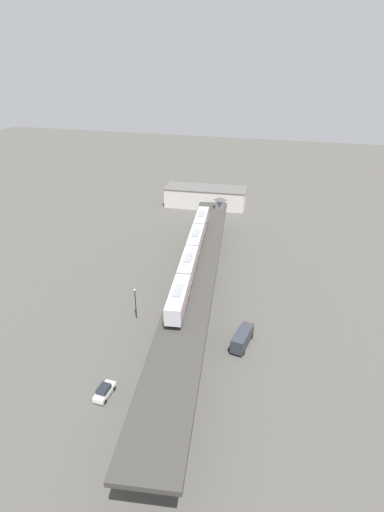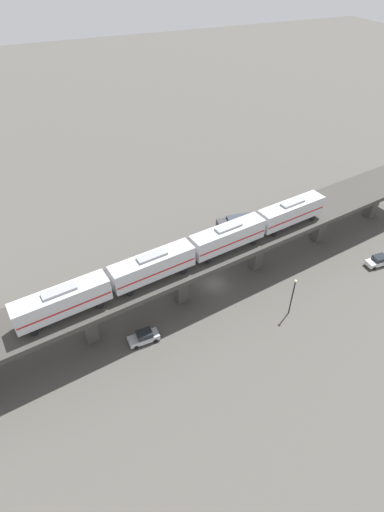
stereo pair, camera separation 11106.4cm
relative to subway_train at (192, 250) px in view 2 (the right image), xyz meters
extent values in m
plane|color=#4C4944|center=(2.18, -5.06, -10.37)|extent=(400.00, 400.00, 0.00)
cube|color=#393733|center=(2.18, -5.06, -2.94)|extent=(22.11, 92.22, 0.80)
cube|color=#47443F|center=(7.96, -43.13, -6.85)|extent=(2.05, 2.05, 7.03)
cube|color=#47443F|center=(5.71, -28.30, -6.85)|extent=(2.05, 2.05, 7.03)
cube|color=#47443F|center=(3.46, -13.47, -6.85)|extent=(2.05, 2.05, 7.03)
cube|color=#47443F|center=(1.21, 1.36, -6.85)|extent=(2.05, 2.05, 7.03)
cube|color=#47443F|center=(-1.04, 16.19, -6.85)|extent=(2.05, 2.05, 7.03)
cube|color=silver|center=(2.84, -18.69, 0.00)|extent=(4.57, 12.28, 3.10)
cube|color=#B21E1E|center=(2.84, -18.69, -0.30)|extent=(4.57, 12.05, 0.24)
cube|color=gray|center=(2.84, -18.69, 1.73)|extent=(2.01, 4.36, 0.36)
cylinder|color=black|center=(2.29, -23.02, -2.12)|extent=(0.34, 0.86, 0.84)
cylinder|color=black|center=(4.64, -22.66, -2.12)|extent=(0.34, 0.86, 0.84)
cylinder|color=black|center=(1.03, -14.71, -2.12)|extent=(0.34, 0.86, 0.84)
cylinder|color=black|center=(3.38, -14.36, -2.12)|extent=(0.34, 0.86, 0.84)
cube|color=silver|center=(0.95, -6.23, 0.00)|extent=(4.57, 12.28, 3.10)
cube|color=#B21E1E|center=(0.95, -6.23, -0.30)|extent=(4.57, 12.05, 0.24)
cube|color=gray|center=(0.95, -6.23, 1.73)|extent=(2.01, 4.36, 0.36)
cylinder|color=black|center=(0.40, -10.56, -2.12)|extent=(0.34, 0.86, 0.84)
cylinder|color=black|center=(2.75, -10.20, -2.12)|extent=(0.34, 0.86, 0.84)
cylinder|color=black|center=(-0.86, -2.25, -2.12)|extent=(0.34, 0.86, 0.84)
cylinder|color=black|center=(1.49, -1.90, -2.12)|extent=(0.34, 0.86, 0.84)
cube|color=silver|center=(-0.95, 6.23, 0.00)|extent=(4.57, 12.28, 3.10)
cube|color=#B21E1E|center=(-0.95, 6.23, -0.30)|extent=(4.57, 12.05, 0.24)
cube|color=gray|center=(-0.95, 6.23, 1.73)|extent=(2.01, 4.36, 0.36)
cylinder|color=black|center=(-1.49, 1.90, -2.12)|extent=(0.34, 0.86, 0.84)
cylinder|color=black|center=(0.86, 2.25, -2.12)|extent=(0.34, 0.86, 0.84)
cylinder|color=black|center=(-2.75, 10.20, -2.12)|extent=(0.34, 0.86, 0.84)
cylinder|color=black|center=(-0.40, 10.56, -2.12)|extent=(0.34, 0.86, 0.84)
cube|color=silver|center=(-2.84, 18.69, 0.00)|extent=(4.57, 12.28, 3.10)
cube|color=#B21E1E|center=(-2.84, 18.69, -0.30)|extent=(4.57, 12.05, 0.24)
cube|color=gray|center=(-2.84, 18.69, 1.73)|extent=(2.01, 4.36, 0.36)
cylinder|color=black|center=(-3.38, 14.36, -2.12)|extent=(0.34, 0.86, 0.84)
cylinder|color=black|center=(-1.03, 14.71, -2.12)|extent=(0.34, 0.86, 0.84)
cylinder|color=black|center=(-4.64, 22.66, -2.12)|extent=(0.34, 0.86, 0.84)
cylinder|color=black|center=(-2.29, 23.02, -2.12)|extent=(0.34, 0.86, 0.84)
cube|color=silver|center=(-4.77, -33.43, -9.64)|extent=(2.00, 4.48, 0.80)
cube|color=#1E2328|center=(-4.77, -33.58, -8.86)|extent=(1.74, 2.27, 0.76)
cylinder|color=black|center=(-3.98, -34.89, -10.04)|extent=(0.27, 0.67, 0.66)
cylinder|color=black|center=(-5.56, -31.96, -10.04)|extent=(0.27, 0.67, 0.66)
cylinder|color=black|center=(-3.85, -32.04, -10.04)|extent=(0.27, 0.67, 0.66)
cube|color=#B7BABF|center=(-4.55, 9.48, -9.64)|extent=(1.85, 4.42, 0.80)
cube|color=#1E2328|center=(-4.55, 9.33, -8.86)|extent=(1.67, 2.22, 0.76)
cylinder|color=black|center=(-5.39, 8.04, -10.04)|extent=(0.25, 0.66, 0.66)
cylinder|color=black|center=(-3.68, 8.06, -10.04)|extent=(0.25, 0.66, 0.66)
cylinder|color=black|center=(-5.42, 10.90, -10.04)|extent=(0.25, 0.66, 0.66)
cylinder|color=black|center=(-3.71, 10.92, -10.04)|extent=(0.25, 0.66, 0.66)
cube|color=#333338|center=(14.46, -12.63, -8.72)|extent=(2.48, 2.31, 2.30)
cube|color=#2D333D|center=(13.91, -16.18, -8.52)|extent=(3.06, 5.49, 2.70)
cylinder|color=black|center=(15.44, -12.78, -9.87)|extent=(0.50, 1.04, 1.00)
cylinder|color=black|center=(13.48, -12.48, -9.87)|extent=(0.50, 1.04, 1.00)
cylinder|color=black|center=(14.70, -17.88, -9.87)|extent=(0.50, 1.04, 1.00)
cylinder|color=black|center=(12.66, -17.57, -9.87)|extent=(0.50, 1.04, 1.00)
cylinder|color=black|center=(-8.21, -12.65, -7.12)|extent=(0.20, 0.20, 6.50)
sphere|color=beige|center=(-8.21, -12.65, -3.65)|extent=(0.44, 0.44, 0.44)
camera|label=1|loc=(21.36, -74.48, 37.70)|focal=28.00mm
camera|label=2|loc=(-40.69, 17.60, 35.50)|focal=28.00mm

